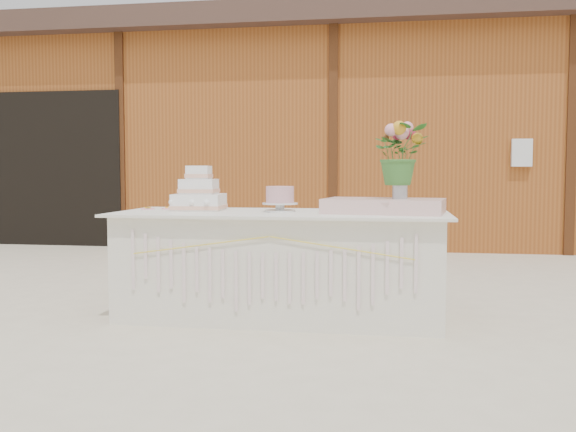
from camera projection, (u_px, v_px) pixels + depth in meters
The scene contains 9 objects.
ground at pixel (281, 317), 4.70m from camera, with size 80.00×80.00×0.00m, color beige.
barn at pixel (344, 134), 10.49m from camera, with size 12.60×4.60×3.30m.
cake_table at pixel (281, 264), 4.67m from camera, with size 2.40×1.00×0.77m.
wedding_cake at pixel (199, 195), 4.87m from camera, with size 0.40×0.40×0.34m.
pink_cake_stand at pixel (280, 198), 4.66m from camera, with size 0.26×0.26×0.19m.
satin_runner at pixel (384, 206), 4.50m from camera, with size 0.82×0.47×0.10m, color beige.
flower_vase at pixel (400, 188), 4.47m from camera, with size 0.11×0.11×0.14m, color #BCBCC1.
bouquet at pixel (400, 148), 4.45m from camera, with size 0.38×0.33×0.42m, color #366F2C.
loose_flowers at pixel (152, 209), 4.87m from camera, with size 0.16×0.38×0.02m, color pink, non-canonical shape.
Camera 1 is at (0.81, -4.57, 1.07)m, focal length 40.00 mm.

